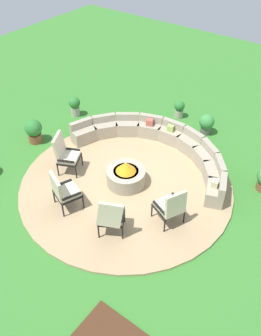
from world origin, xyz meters
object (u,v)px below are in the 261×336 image
Objects in this scene: potted_plant_5 at (179,108)px; lounge_chair_back_left at (111,216)px; potted_plant_2 at (207,123)px; lounge_chair_front_left at (65,153)px; potted_plant_1 at (34,130)px; fire_pit at (126,175)px; curved_stone_bench at (160,144)px; lounge_chair_back_right at (171,206)px; lounge_chair_front_right at (63,191)px; potted_plant_3 at (75,106)px.

lounge_chair_back_left is at bearing -75.52° from potted_plant_5.
lounge_chair_back_left reaches higher than potted_plant_2.
lounge_chair_front_left reaches higher than potted_plant_1.
curved_stone_bench is at bearing 91.11° from fire_pit.
lounge_chair_back_right is at bearing -15.81° from fire_pit.
lounge_chair_front_right is at bearing 16.92° from lounge_chair_front_left.
lounge_chair_front_left is 1.08× the size of lounge_chair_front_right.
potted_plant_2 is (2.23, 4.03, -0.27)m from lounge_chair_front_left.
lounge_chair_front_right is at bearing -113.07° from fire_pit.
lounge_chair_front_left reaches higher than fire_pit.
potted_plant_3 is (-5.22, 2.24, -0.22)m from lounge_chair_back_right.
fire_pit is 0.89× the size of lounge_chair_front_left.
lounge_chair_back_left reaches higher than lounge_chair_front_right.
lounge_chair_front_left is (-1.62, -2.25, 0.31)m from curved_stone_bench.
potted_plant_2 is 0.98× the size of potted_plant_3.
lounge_chair_back_left is at bearing 23.20° from lounge_chair_front_right.
curved_stone_bench is 4.35× the size of lounge_chair_front_left.
lounge_chair_back_right is (0.91, 1.09, -0.02)m from lounge_chair_back_left.
potted_plant_2 is at bearing 125.17° from lounge_chair_front_left.
fire_pit is 0.96× the size of lounge_chair_front_right.
lounge_chair_back_left is 1.63× the size of potted_plant_2.
lounge_chair_back_right is (1.67, -0.47, 0.26)m from fire_pit.
lounge_chair_front_left is 4.61m from potted_plant_2.
lounge_chair_back_left is 1.43× the size of potted_plant_1.
potted_plant_1 is (-3.45, -1.81, 0.09)m from curved_stone_bench.
potted_plant_3 is 3.57m from potted_plant_5.
fire_pit is 3.97m from potted_plant_3.
lounge_chair_front_right is (0.97, -1.05, -0.03)m from lounge_chair_front_left.
lounge_chair_back_right is (2.35, 1.13, -0.01)m from lounge_chair_front_right.
potted_plant_5 is (-1.20, 0.33, -0.03)m from potted_plant_2.
potted_plant_5 is (-2.29, 4.28, -0.26)m from lounge_chair_back_right.
fire_pit reaches higher than potted_plant_5.
lounge_chair_front_right is (-0.68, -1.60, 0.28)m from fire_pit.
curved_stone_bench is at bearing 100.51° from lounge_chair_front_right.
lounge_chair_back_right is 4.11m from potted_plant_2.
lounge_chair_back_right reaches higher than potted_plant_2.
lounge_chair_back_right is 1.52× the size of potted_plant_2.
lounge_chair_front_left reaches higher than lounge_chair_back_right.
lounge_chair_back_left reaches higher than potted_plant_3.
potted_plant_2 is at bearing 97.77° from lounge_chair_front_right.
fire_pit is at bearing 97.57° from lounge_chair_back_right.
lounge_chair_back_right is at bearing -74.48° from potted_plant_2.
potted_plant_5 is at bearing 53.94° from potted_plant_1.
lounge_chair_back_right is 4.86m from potted_plant_5.
potted_plant_1 is at bearing -129.48° from lounge_chair_front_left.
curved_stone_bench reaches higher than potted_plant_3.
lounge_chair_back_right is 5.16m from potted_plant_1.
lounge_chair_back_right is (1.70, -2.17, 0.27)m from curved_stone_bench.
fire_pit is 0.94× the size of lounge_chair_back_left.
lounge_chair_front_right is 5.42m from potted_plant_5.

